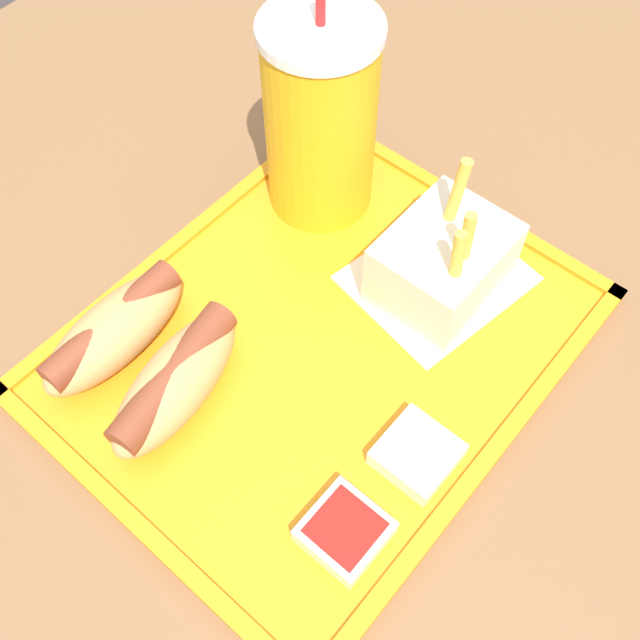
{
  "coord_description": "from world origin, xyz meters",
  "views": [
    {
      "loc": [
        -0.23,
        -0.22,
        1.26
      ],
      "look_at": [
        -0.01,
        -0.03,
        0.8
      ],
      "focal_mm": 42.0,
      "sensor_mm": 36.0,
      "label": 1
    }
  ],
  "objects_px": {
    "hot_dog_near": "(175,381)",
    "fries_carton": "(443,264)",
    "hot_dog_far": "(114,330)",
    "sauce_cup_ketchup": "(345,531)",
    "soda_cup": "(321,120)",
    "sauce_cup_mayo": "(417,454)"
  },
  "relations": [
    {
      "from": "hot_dog_far",
      "to": "sauce_cup_ketchup",
      "type": "bearing_deg",
      "value": -90.17
    },
    {
      "from": "hot_dog_far",
      "to": "hot_dog_near",
      "type": "xyz_separation_m",
      "value": [
        0.0,
        -0.06,
        0.0
      ]
    },
    {
      "from": "hot_dog_far",
      "to": "sauce_cup_ketchup",
      "type": "distance_m",
      "value": 0.22
    },
    {
      "from": "hot_dog_near",
      "to": "fries_carton",
      "type": "relative_size",
      "value": 1.16
    },
    {
      "from": "hot_dog_far",
      "to": "sauce_cup_ketchup",
      "type": "xyz_separation_m",
      "value": [
        -0.0,
        -0.22,
        -0.02
      ]
    },
    {
      "from": "soda_cup",
      "to": "sauce_cup_mayo",
      "type": "distance_m",
      "value": 0.26
    },
    {
      "from": "hot_dog_near",
      "to": "fries_carton",
      "type": "distance_m",
      "value": 0.22
    },
    {
      "from": "soda_cup",
      "to": "sauce_cup_ketchup",
      "type": "distance_m",
      "value": 0.31
    },
    {
      "from": "soda_cup",
      "to": "fries_carton",
      "type": "height_order",
      "value": "soda_cup"
    },
    {
      "from": "sauce_cup_mayo",
      "to": "hot_dog_near",
      "type": "bearing_deg",
      "value": 114.55
    },
    {
      "from": "soda_cup",
      "to": "sauce_cup_ketchup",
      "type": "relative_size",
      "value": 4.14
    },
    {
      "from": "fries_carton",
      "to": "sauce_cup_ketchup",
      "type": "distance_m",
      "value": 0.21
    },
    {
      "from": "hot_dog_near",
      "to": "fries_carton",
      "type": "height_order",
      "value": "fries_carton"
    },
    {
      "from": "fries_carton",
      "to": "sauce_cup_mayo",
      "type": "xyz_separation_m",
      "value": [
        -0.13,
        -0.07,
        -0.02
      ]
    },
    {
      "from": "fries_carton",
      "to": "sauce_cup_mayo",
      "type": "bearing_deg",
      "value": -150.06
    },
    {
      "from": "fries_carton",
      "to": "sauce_cup_ketchup",
      "type": "xyz_separation_m",
      "value": [
        -0.2,
        -0.07,
        -0.02
      ]
    },
    {
      "from": "soda_cup",
      "to": "sauce_cup_mayo",
      "type": "height_order",
      "value": "soda_cup"
    },
    {
      "from": "sauce_cup_mayo",
      "to": "sauce_cup_ketchup",
      "type": "relative_size",
      "value": 1.0
    },
    {
      "from": "hot_dog_far",
      "to": "fries_carton",
      "type": "xyz_separation_m",
      "value": [
        0.2,
        -0.15,
        0.01
      ]
    },
    {
      "from": "sauce_cup_ketchup",
      "to": "hot_dog_far",
      "type": "bearing_deg",
      "value": 89.83
    },
    {
      "from": "hot_dog_far",
      "to": "fries_carton",
      "type": "bearing_deg",
      "value": -36.97
    },
    {
      "from": "soda_cup",
      "to": "hot_dog_far",
      "type": "distance_m",
      "value": 0.22
    }
  ]
}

